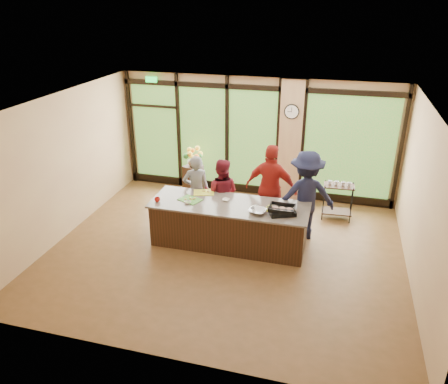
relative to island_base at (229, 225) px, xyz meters
The scene contains 25 objects.
floor 0.53m from the island_base, 90.00° to the right, with size 7.00×7.00×0.00m, color brown.
ceiling 2.58m from the island_base, 90.00° to the right, with size 7.00×7.00×0.00m, color silver.
back_wall 2.90m from the island_base, 90.00° to the left, with size 7.00×7.00×0.00m, color tan.
left_wall 3.67m from the island_base, behind, with size 6.00×6.00×0.00m, color tan.
right_wall 3.67m from the island_base, ahead, with size 6.00×6.00×0.00m, color tan.
window_wall 2.83m from the island_base, 86.48° to the left, with size 6.90×0.12×3.00m.
island_base is the anchor object (origin of this frame).
countertop 0.46m from the island_base, ahead, with size 3.20×1.10×0.04m, color slate.
wall_clock 3.25m from the island_base, 71.68° to the left, with size 0.36×0.04×0.36m.
cook_left 1.23m from the island_base, 143.21° to the left, with size 0.59×0.39×1.62m, color slate.
cook_midleft 0.88m from the island_base, 116.88° to the left, with size 0.77×0.60×1.59m, color maroon.
cook_midright 1.23m from the island_base, 50.92° to the left, with size 1.14×0.48×1.95m, color maroon.
cook_right 1.70m from the island_base, 26.26° to the left, with size 1.25×0.72×1.93m, color #161831.
roasting_pan 1.21m from the island_base, ahead, with size 0.49×0.38×0.09m, color black.
mixing_bowl 0.85m from the island_base, 21.58° to the right, with size 0.33×0.33×0.08m, color silver.
cutting_board_left 0.96m from the island_base, behind, with size 0.43×0.33×0.01m, color #4C9536.
cutting_board_center 0.91m from the island_base, 149.32° to the left, with size 0.43×0.32×0.01m, color gold.
cutting_board_right 1.04m from the island_base, ahead, with size 0.37×0.28×0.01m, color gold.
prep_bowl_near 0.98m from the island_base, 167.54° to the right, with size 0.14×0.14×0.04m, color white.
prep_bowl_mid 0.76m from the island_base, 25.24° to the right, with size 0.12×0.12×0.04m, color white.
prep_bowl_far 0.53m from the island_base, 127.12° to the left, with size 0.14×0.14×0.03m, color white.
red_ramekin 1.56m from the island_base, 169.37° to the right, with size 0.12×0.12×0.09m, color #AC1611.
flower_stand 2.62m from the island_base, 125.12° to the left, with size 0.40×0.40×0.80m, color #321B10.
flower_vase 2.67m from the island_base, 125.12° to the left, with size 0.26×0.26×0.27m, color #856748.
bar_cart 2.76m from the island_base, 39.80° to the left, with size 0.70×0.43×0.93m.
Camera 1 is at (1.96, -7.35, 4.75)m, focal length 35.00 mm.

